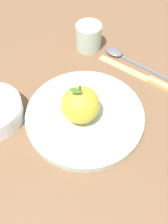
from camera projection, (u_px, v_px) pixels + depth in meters
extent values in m
plane|color=brown|center=(96.00, 111.00, 0.60)|extent=(2.40, 2.40, 0.00)
cylinder|color=#B2C6B2|center=(84.00, 115.00, 0.58)|extent=(0.26, 0.26, 0.02)
torus|color=#B2C6B2|center=(84.00, 114.00, 0.58)|extent=(0.26, 0.26, 0.01)
sphere|color=gold|center=(82.00, 106.00, 0.53)|extent=(0.08, 0.08, 0.08)
cylinder|color=#4C3319|center=(81.00, 91.00, 0.50)|extent=(0.00, 0.00, 0.02)
ellipsoid|color=#386628|center=(77.00, 92.00, 0.49)|extent=(0.03, 0.02, 0.01)
cylinder|color=#B2C6B2|center=(89.00, 37.00, 0.70)|extent=(0.07, 0.07, 0.07)
torus|color=#B2C6B2|center=(89.00, 26.00, 0.67)|extent=(0.07, 0.07, 0.01)
cylinder|color=gray|center=(89.00, 27.00, 0.67)|extent=(0.05, 0.05, 0.01)
cube|color=#D8B766|center=(123.00, 68.00, 0.68)|extent=(0.06, 0.14, 0.00)
cube|color=#D8B766|center=(162.00, 85.00, 0.64)|extent=(0.04, 0.08, 0.01)
ellipsoid|color=#59595E|center=(114.00, 52.00, 0.71)|extent=(0.05, 0.06, 0.01)
cube|color=#59595E|center=(145.00, 67.00, 0.68)|extent=(0.05, 0.14, 0.01)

